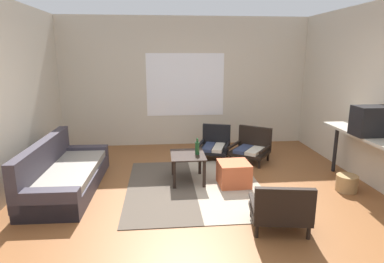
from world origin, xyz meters
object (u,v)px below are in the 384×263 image
Objects in this scene: armchair_by_window at (215,144)px; armchair_striped_foreground at (281,209)px; ottoman_orange at (234,174)px; wicker_basket at (347,183)px; coffee_table at (188,160)px; couch at (64,175)px; clay_vase at (358,122)px; console_shelf at (367,140)px; crt_television at (374,121)px; armchair_corner at (251,146)px; glass_bottle at (197,148)px.

armchair_striped_foreground is (0.29, -2.77, 0.01)m from armchair_by_window.
ottoman_orange is 1.51× the size of wicker_basket.
coffee_table is 1.81m from armchair_striped_foreground.
coffee_table is (1.83, 0.14, 0.13)m from couch.
armchair_by_window is 1.67× the size of ottoman_orange.
couch is 6.67× the size of clay_vase.
coffee_table is 2.06× the size of clay_vase.
console_shelf reaches higher than wicker_basket.
ottoman_orange is at bearing -87.81° from armchair_by_window.
clay_vase reaches higher than armchair_by_window.
couch is 2.80m from armchair_by_window.
armchair_by_window is at bearing 140.95° from clay_vase.
couch is 4.39m from console_shelf.
armchair_striped_foreground is 1.99m from crt_television.
armchair_corner is 2.15m from crt_television.
armchair_striped_foreground is at bearing -27.60° from couch.
couch is 3.25× the size of coffee_table.
coffee_table is 2.50× the size of glass_bottle.
clay_vase is (1.88, -1.53, 0.71)m from armchair_by_window.
clay_vase is at bearing -2.42° from couch.
couch is 2.51m from ottoman_orange.
console_shelf is at bearing -13.61° from glass_bottle.
clay_vase is 2.41m from glass_bottle.
couch reaches higher than glass_bottle.
clay_vase reaches higher than armchair_striped_foreground.
armchair_corner reaches higher than wicker_basket.
armchair_corner is 3.39× the size of glass_bottle.
couch is 3.09m from armchair_striped_foreground.
wicker_basket is at bearing -47.46° from armchair_by_window.
armchair_by_window is at bearing 28.69° from couch.
crt_television is 2.16× the size of glass_bottle.
clay_vase is 0.91m from wicker_basket.
armchair_corner is at bearing 81.93° from armchair_striped_foreground.
armchair_by_window reaches higher than armchair_striped_foreground.
console_shelf is at bearing -5.84° from couch.
armchair_corner is at bearing 130.22° from console_shelf.
armchair_by_window reaches higher than ottoman_orange.
armchair_striped_foreground is 1.37m from ottoman_orange.
glass_bottle is at bearing 158.22° from ottoman_orange.
crt_television is at bearing -20.44° from wicker_basket.
couch is at bearing -161.56° from armchair_corner.
glass_bottle is (-0.48, -1.21, 0.29)m from armchair_by_window.
armchair_striped_foreground is at bearing -98.07° from armchair_corner.
couch reaches higher than armchair_striped_foreground.
coffee_table is 0.73m from ottoman_orange.
glass_bottle is (-2.36, 0.31, -0.42)m from clay_vase.
console_shelf is at bearing 2.36° from wicker_basket.
glass_bottle is 2.24m from wicker_basket.
console_shelf is 0.31m from crt_television.
armchair_striped_foreground reaches higher than coffee_table.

